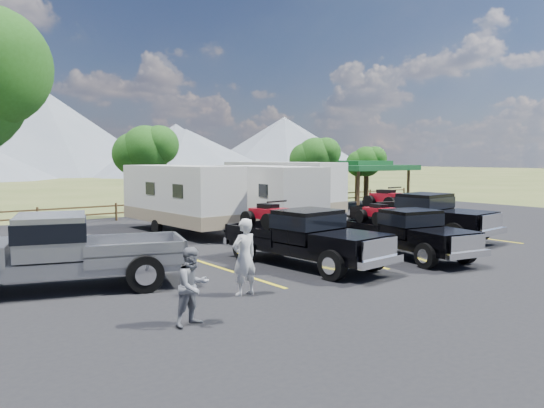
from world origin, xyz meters
TOP-DOWN VIEW (x-y plane):
  - ground at (0.00, 0.00)m, footprint 320.00×320.00m
  - asphalt_lot at (0.00, 3.00)m, footprint 44.00×34.00m
  - stall_lines at (0.00, 4.00)m, footprint 12.12×5.50m
  - tree_ne_a at (8.97, 17.01)m, footprint 3.11×2.92m
  - tree_ne_b at (14.98, 18.01)m, footprint 2.77×2.59m
  - tree_north at (-2.03, 19.02)m, footprint 3.46×3.24m
  - rail_fence at (2.00, 18.50)m, footprint 36.12×0.12m
  - pavilion at (13.00, 17.00)m, footprint 6.20×6.20m
  - rig_left at (-3.72, 3.31)m, footprint 2.55×6.09m
  - rig_center at (0.12, 2.34)m, footprint 2.62×5.67m
  - rig_right at (3.95, 4.72)m, footprint 2.65×6.48m
  - trailer_left at (-3.41, 12.14)m, footprint 2.58×8.75m
  - trailer_center at (0.05, 10.21)m, footprint 3.30×8.70m
  - trailer_right at (3.82, 13.90)m, footprint 3.38×9.11m
  - pickup_silver at (-10.72, 4.68)m, footprint 6.82×3.93m
  - person_a at (-7.21, 1.40)m, footprint 0.73×0.50m
  - person_b at (-9.37, 0.06)m, footprint 0.88×0.75m

SIDE VIEW (x-z plane):
  - ground at x=0.00m, z-range 0.00..0.00m
  - asphalt_lot at x=0.00m, z-range 0.00..0.04m
  - stall_lines at x=0.00m, z-range 0.04..0.05m
  - rail_fence at x=2.00m, z-range 0.11..1.11m
  - person_b at x=-9.37m, z-range 0.04..1.64m
  - rig_center at x=0.12m, z-range 0.01..1.83m
  - person_a at x=-7.21m, z-range 0.04..1.95m
  - rig_left at x=-3.72m, z-range 0.00..1.99m
  - pickup_silver at x=-10.72m, z-range 0.08..2.03m
  - rig_right at x=3.95m, z-range 0.00..2.12m
  - trailer_center at x=0.05m, z-range 0.11..3.12m
  - trailer_left at x=-3.41m, z-range 0.11..3.15m
  - trailer_right at x=3.82m, z-range 0.11..3.26m
  - pavilion at x=13.00m, z-range 1.18..4.40m
  - tree_ne_b at x=14.98m, z-range 0.99..5.26m
  - tree_ne_a at x=8.97m, z-range 1.10..5.86m
  - tree_north at x=-2.03m, z-range 1.21..6.46m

